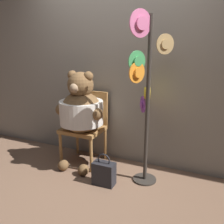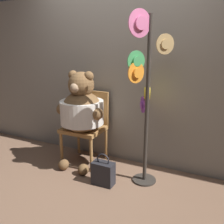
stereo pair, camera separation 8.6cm
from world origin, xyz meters
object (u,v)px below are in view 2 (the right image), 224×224
hat_display_rack (145,91)px  handbag_on_ground (103,173)px  teddy_bear (82,110)px  chair (87,123)px

hat_display_rack → handbag_on_ground: size_ratio=4.96×
hat_display_rack → handbag_on_ground: 1.06m
teddy_bear → chair: bearing=99.6°
hat_display_rack → teddy_bear: bearing=177.4°
hat_display_rack → handbag_on_ground: hat_display_rack is taller
teddy_bear → hat_display_rack: (0.85, -0.04, 0.32)m
handbag_on_ground → teddy_bear: bearing=145.9°
teddy_bear → handbag_on_ground: 0.85m
chair → hat_display_rack: 1.06m
chair → teddy_bear: (0.03, -0.16, 0.23)m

